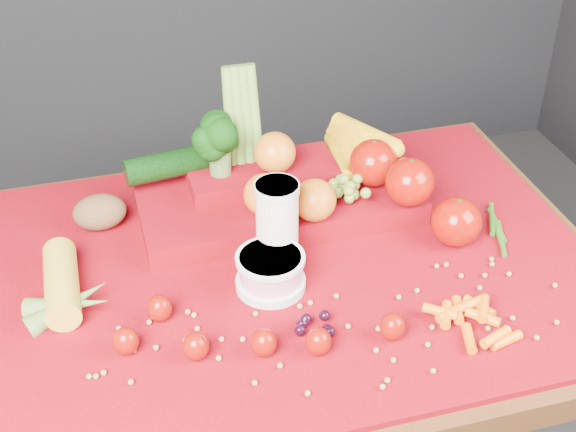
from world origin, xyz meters
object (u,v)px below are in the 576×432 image
object	(u,v)px
table	(291,309)
produce_mound	(298,185)
milk_glass	(277,222)
yogurt_bowl	(270,271)

from	to	relation	value
table	produce_mound	bearing A→B (deg)	69.10
milk_glass	yogurt_bowl	bearing A→B (deg)	-115.53
yogurt_bowl	produce_mound	size ratio (longest dim) A/B	0.20
produce_mound	yogurt_bowl	bearing A→B (deg)	-118.29
produce_mound	milk_glass	bearing A→B (deg)	-119.40
table	produce_mound	xyz separation A→B (m)	(0.06, 0.15, 0.17)
table	milk_glass	xyz separation A→B (m)	(-0.02, 0.01, 0.19)
table	produce_mound	distance (m)	0.23
milk_glass	produce_mound	size ratio (longest dim) A/B	0.27
table	yogurt_bowl	distance (m)	0.16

